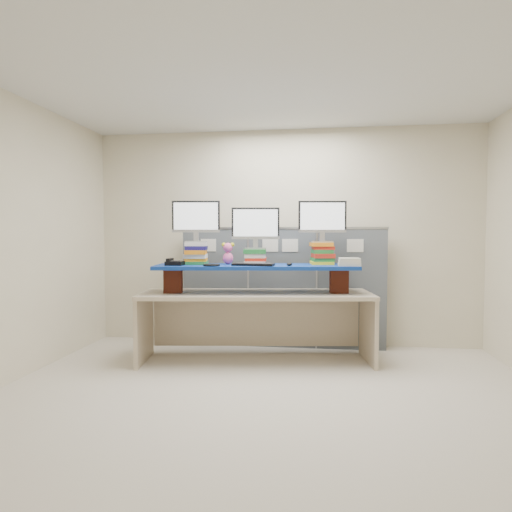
# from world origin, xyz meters

# --- Properties ---
(room) EXTENTS (5.00, 4.00, 2.80)m
(room) POSITION_xyz_m (0.00, 0.00, 1.40)
(room) COLOR beige
(room) RESTS_ON ground
(cubicle_partition) EXTENTS (2.60, 0.06, 1.53)m
(cubicle_partition) POSITION_xyz_m (-0.00, 1.78, 0.77)
(cubicle_partition) COLOR #4D545B
(cubicle_partition) RESTS_ON ground
(desk) EXTENTS (2.65, 1.08, 0.78)m
(desk) POSITION_xyz_m (-0.25, 1.12, 0.63)
(desk) COLOR #C6B497
(desk) RESTS_ON ground
(brick_pier_left) EXTENTS (0.21, 0.13, 0.27)m
(brick_pier_left) POSITION_xyz_m (-1.16, 0.95, 0.92)
(brick_pier_left) COLOR maroon
(brick_pier_left) RESTS_ON desk
(brick_pier_right) EXTENTS (0.21, 0.13, 0.27)m
(brick_pier_right) POSITION_xyz_m (0.68, 1.19, 0.92)
(brick_pier_right) COLOR maroon
(brick_pier_right) RESTS_ON desk
(blue_board) EXTENTS (2.29, 0.85, 0.04)m
(blue_board) POSITION_xyz_m (-0.25, 1.12, 1.07)
(blue_board) COLOR navy
(blue_board) RESTS_ON brick_pier_left
(book_stack_left) EXTENTS (0.30, 0.34, 0.25)m
(book_stack_left) POSITION_xyz_m (-0.94, 1.15, 1.22)
(book_stack_left) COLOR #207B34
(book_stack_left) RESTS_ON blue_board
(book_stack_center) EXTENTS (0.28, 0.33, 0.17)m
(book_stack_center) POSITION_xyz_m (-0.27, 1.24, 1.18)
(book_stack_center) COLOR silver
(book_stack_center) RESTS_ON blue_board
(book_stack_right) EXTENTS (0.30, 0.33, 0.25)m
(book_stack_right) POSITION_xyz_m (0.49, 1.34, 1.22)
(book_stack_right) COLOR yellow
(book_stack_right) RESTS_ON blue_board
(monitor_left) EXTENTS (0.55, 0.18, 0.48)m
(monitor_left) POSITION_xyz_m (-0.94, 1.15, 1.61)
(monitor_left) COLOR #9B9BA0
(monitor_left) RESTS_ON book_stack_left
(monitor_center) EXTENTS (0.55, 0.18, 0.48)m
(monitor_center) POSITION_xyz_m (-0.27, 1.24, 1.54)
(monitor_center) COLOR #9B9BA0
(monitor_center) RESTS_ON book_stack_center
(monitor_right) EXTENTS (0.55, 0.18, 0.48)m
(monitor_right) POSITION_xyz_m (0.49, 1.34, 1.61)
(monitor_right) COLOR #9B9BA0
(monitor_right) RESTS_ON book_stack_right
(keyboard) EXTENTS (0.47, 0.21, 0.03)m
(keyboard) POSITION_xyz_m (-0.26, 0.99, 1.11)
(keyboard) COLOR black
(keyboard) RESTS_ON blue_board
(mouse) EXTENTS (0.07, 0.12, 0.03)m
(mouse) POSITION_xyz_m (0.13, 1.03, 1.11)
(mouse) COLOR black
(mouse) RESTS_ON blue_board
(desk_phone) EXTENTS (0.19, 0.17, 0.08)m
(desk_phone) POSITION_xyz_m (-1.13, 0.93, 1.12)
(desk_phone) COLOR black
(desk_phone) RESTS_ON blue_board
(headset) EXTENTS (0.24, 0.24, 0.02)m
(headset) POSITION_xyz_m (-0.70, 0.89, 1.11)
(headset) COLOR black
(headset) RESTS_ON blue_board
(plush_toy) EXTENTS (0.15, 0.11, 0.25)m
(plush_toy) POSITION_xyz_m (-0.58, 1.19, 1.22)
(plush_toy) COLOR pink
(plush_toy) RESTS_ON blue_board
(binder_stack) EXTENTS (0.24, 0.20, 0.09)m
(binder_stack) POSITION_xyz_m (0.78, 1.12, 1.14)
(binder_stack) COLOR beige
(binder_stack) RESTS_ON blue_board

